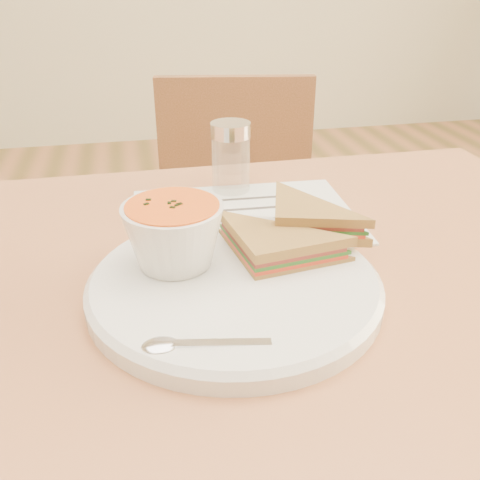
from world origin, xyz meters
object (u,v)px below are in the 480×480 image
object	(u,v)px
plate	(235,286)
condiment_shaker	(231,158)
soup_bowl	(174,238)
chair_far	(238,270)

from	to	relation	value
plate	condiment_shaker	distance (m)	0.28
soup_bowl	condiment_shaker	distance (m)	0.26
chair_far	soup_bowl	distance (m)	0.71
plate	soup_bowl	bearing A→B (deg)	147.72
plate	soup_bowl	world-z (taller)	soup_bowl
chair_far	condiment_shaker	size ratio (longest dim) A/B	8.03
soup_bowl	plate	bearing A→B (deg)	-32.28
chair_far	soup_bowl	world-z (taller)	soup_bowl
chair_far	condiment_shaker	xyz separation A→B (m)	(-0.08, -0.33, 0.39)
plate	condiment_shaker	size ratio (longest dim) A/B	2.91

